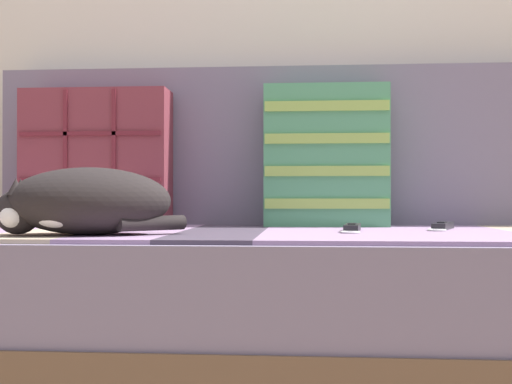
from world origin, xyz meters
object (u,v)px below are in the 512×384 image
game_remote_far (443,226)px  couch (265,310)px  throw_pillow_quilted (97,158)px  throw_pillow_striped (326,156)px  sleeping_cat (83,203)px  game_remote_near (352,228)px

game_remote_far → couch: bearing=-171.7°
throw_pillow_quilted → throw_pillow_striped: 0.70m
throw_pillow_striped → couch: bearing=-125.7°
sleeping_cat → game_remote_far: (0.88, 0.33, -0.07)m
throw_pillow_quilted → game_remote_far: size_ratio=2.22×
throw_pillow_striped → game_remote_near: size_ratio=2.13×
couch → sleeping_cat: size_ratio=4.22×
sleeping_cat → game_remote_far: size_ratio=2.09×
throw_pillow_quilted → couch: bearing=-23.6°
couch → game_remote_far: size_ratio=8.80×
couch → throw_pillow_striped: 0.51m
throw_pillow_quilted → sleeping_cat: throw_pillow_quilted is taller
throw_pillow_striped → game_remote_far: 0.40m
throw_pillow_striped → sleeping_cat: size_ratio=0.99×
throw_pillow_quilted → game_remote_far: bearing=-9.2°
throw_pillow_quilted → game_remote_near: throw_pillow_quilted is taller
sleeping_cat → game_remote_far: bearing=20.4°
couch → game_remote_near: bearing=-12.4°
throw_pillow_quilted → game_remote_near: 0.83m
couch → game_remote_near: (0.22, -0.05, 0.22)m
throw_pillow_striped → game_remote_far: bearing=-28.0°
sleeping_cat → couch: bearing=32.5°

